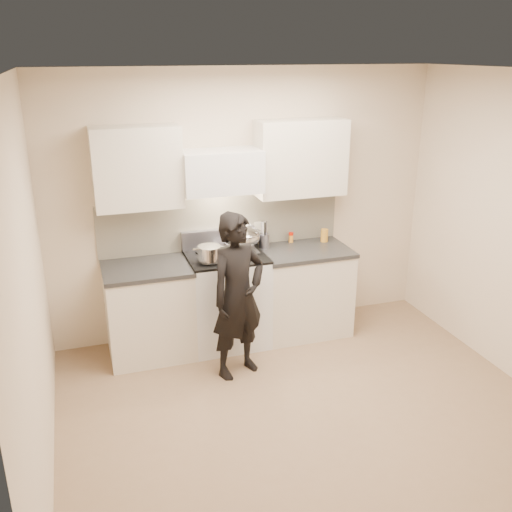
{
  "coord_description": "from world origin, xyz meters",
  "views": [
    {
      "loc": [
        -1.65,
        -3.65,
        2.84
      ],
      "look_at": [
        -0.11,
        1.05,
        1.04
      ],
      "focal_mm": 40.0,
      "sensor_mm": 36.0,
      "label": 1
    }
  ],
  "objects_px": {
    "wok": "(241,237)",
    "person": "(238,296)",
    "stove": "(227,299)",
    "utensil_crock": "(264,240)",
    "counter_right": "(303,290)"
  },
  "relations": [
    {
      "from": "counter_right",
      "to": "wok",
      "type": "height_order",
      "value": "wok"
    },
    {
      "from": "stove",
      "to": "utensil_crock",
      "type": "distance_m",
      "value": 0.71
    },
    {
      "from": "stove",
      "to": "wok",
      "type": "height_order",
      "value": "wok"
    },
    {
      "from": "utensil_crock",
      "to": "stove",
      "type": "bearing_deg",
      "value": -160.13
    },
    {
      "from": "utensil_crock",
      "to": "person",
      "type": "distance_m",
      "value": 0.95
    },
    {
      "from": "stove",
      "to": "wok",
      "type": "xyz_separation_m",
      "value": [
        0.2,
        0.14,
        0.59
      ]
    },
    {
      "from": "stove",
      "to": "utensil_crock",
      "type": "height_order",
      "value": "utensil_crock"
    },
    {
      "from": "counter_right",
      "to": "person",
      "type": "relative_size",
      "value": 0.6
    },
    {
      "from": "counter_right",
      "to": "utensil_crock",
      "type": "height_order",
      "value": "utensil_crock"
    },
    {
      "from": "stove",
      "to": "person",
      "type": "distance_m",
      "value": 0.67
    },
    {
      "from": "stove",
      "to": "counter_right",
      "type": "relative_size",
      "value": 1.04
    },
    {
      "from": "person",
      "to": "wok",
      "type": "bearing_deg",
      "value": 49.33
    },
    {
      "from": "utensil_crock",
      "to": "person",
      "type": "relative_size",
      "value": 0.18
    },
    {
      "from": "counter_right",
      "to": "stove",
      "type": "bearing_deg",
      "value": -180.0
    },
    {
      "from": "wok",
      "to": "person",
      "type": "xyz_separation_m",
      "value": [
        -0.26,
        -0.75,
        -0.3
      ]
    }
  ]
}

